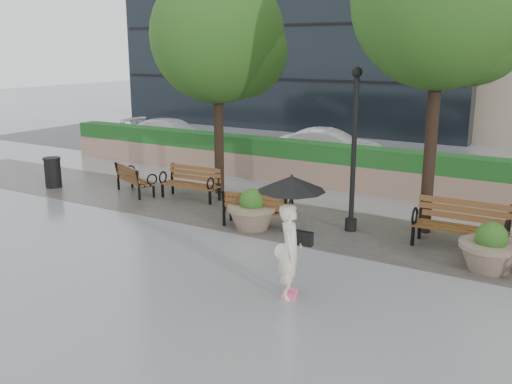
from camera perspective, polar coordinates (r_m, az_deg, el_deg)
The scene contains 17 objects.
ground at distance 11.81m, azimuth -1.32°, elevation -6.95°, with size 100.00×100.00×0.00m, color gray.
cobble_strip at distance 14.29m, azimuth 5.16°, elevation -3.19°, with size 28.00×3.20×0.01m, color #383330.
hedge_wall at distance 17.70m, azimuth 10.94°, elevation 2.21°, with size 24.00×0.80×1.35m.
asphalt_street at distance 21.56m, azimuth 14.59°, elevation 2.33°, with size 40.00×7.00×0.00m, color black.
bench_0 at distance 17.50m, azimuth -11.99°, elevation 0.66°, with size 1.73×1.22×0.87m.
bench_1 at distance 16.60m, azimuth -6.55°, elevation 0.22°, with size 1.78×0.77×0.94m.
bench_2 at distance 13.95m, azimuth 0.14°, elevation -2.44°, with size 1.76×1.00×0.89m.
bench_3 at distance 13.15m, azimuth 19.69°, elevation -4.14°, with size 1.98×0.80×1.05m.
planter_left at distance 13.76m, azimuth -0.40°, elevation -2.13°, with size 1.20×1.20×1.00m.
planter_right at distance 12.10m, azimuth 22.34°, elevation -5.56°, with size 1.19×1.19×1.00m.
trash_bin at distance 18.98m, azimuth -19.65°, elevation 1.77°, with size 0.54×0.54×0.90m, color black.
lamppost at distance 13.49m, azimuth 9.71°, elevation 3.01°, with size 0.28×0.28×3.85m.
tree_0 at distance 16.76m, azimuth -3.30°, elevation 14.95°, with size 3.86×3.83×6.53m.
tree_1 at distance 13.62m, azimuth 18.76°, elevation 17.26°, with size 3.94×3.94×7.27m.
car_left at distance 24.97m, azimuth -8.34°, elevation 5.72°, with size 1.81×4.46×1.29m, color white.
car_right at distance 21.72m, azimuth 7.32°, elevation 4.51°, with size 1.38×3.97×1.31m, color white.
pedestrian at distance 9.82m, azimuth 3.48°, elevation -3.28°, with size 1.18×1.18×2.16m.
Camera 1 is at (5.94, -9.28, 4.26)m, focal length 40.00 mm.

